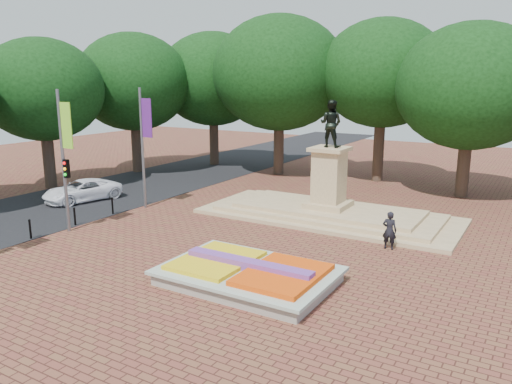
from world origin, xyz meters
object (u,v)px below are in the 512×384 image
at_px(monument, 328,202).
at_px(pedestrian, 389,230).
at_px(flower_bed, 249,274).
at_px(van, 82,191).

relative_size(monument, pedestrian, 8.02).
relative_size(flower_bed, van, 1.33).
height_order(van, pedestrian, pedestrian).
bearing_deg(flower_bed, monument, 95.87).
bearing_deg(pedestrian, monument, -41.36).
distance_m(monument, van, 15.33).
relative_size(monument, van, 2.94).
distance_m(flower_bed, monument, 10.07).
height_order(monument, van, monument).
bearing_deg(van, flower_bed, -5.65).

